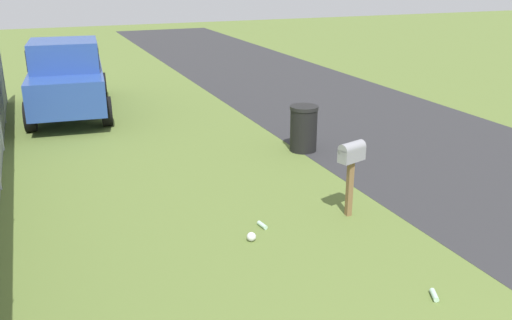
# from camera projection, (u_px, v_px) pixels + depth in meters

# --- Properties ---
(mailbox) EXTENTS (0.33, 0.50, 1.28)m
(mailbox) POSITION_uv_depth(u_px,v_px,m) (351.00, 158.00, 8.81)
(mailbox) COLOR brown
(mailbox) RESTS_ON ground
(pickup_truck) EXTENTS (5.52, 2.53, 2.09)m
(pickup_truck) POSITION_uv_depth(u_px,v_px,m) (67.00, 75.00, 15.13)
(pickup_truck) COLOR #284793
(pickup_truck) RESTS_ON ground
(trash_bin) EXTENTS (0.63, 0.63, 1.03)m
(trash_bin) POSITION_uv_depth(u_px,v_px,m) (304.00, 128.00, 12.19)
(trash_bin) COLOR black
(trash_bin) RESTS_ON ground
(litter_bottle_near_hydrant) EXTENTS (0.23, 0.16, 0.07)m
(litter_bottle_near_hydrant) POSITION_uv_depth(u_px,v_px,m) (434.00, 295.00, 6.85)
(litter_bottle_near_hydrant) COLOR #B2D8BF
(litter_bottle_near_hydrant) RESTS_ON ground
(litter_bag_by_mailbox) EXTENTS (0.14, 0.14, 0.14)m
(litter_bag_by_mailbox) POSITION_uv_depth(u_px,v_px,m) (251.00, 237.00, 8.26)
(litter_bag_by_mailbox) COLOR silver
(litter_bag_by_mailbox) RESTS_ON ground
(litter_bottle_midfield_b) EXTENTS (0.23, 0.10, 0.07)m
(litter_bottle_midfield_b) POSITION_uv_depth(u_px,v_px,m) (262.00, 225.00, 8.71)
(litter_bottle_midfield_b) COLOR #B2D8BF
(litter_bottle_midfield_b) RESTS_ON ground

